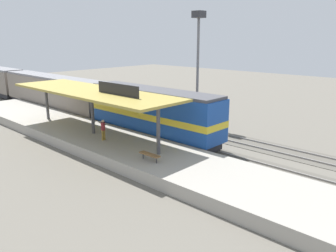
{
  "coord_description": "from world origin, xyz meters",
  "views": [
    {
      "loc": [
        -20.94,
        -24.11,
        9.07
      ],
      "look_at": [
        -1.38,
        -5.94,
        2.0
      ],
      "focal_mm": 35.9,
      "sensor_mm": 36.0,
      "label": 1
    }
  ],
  "objects": [
    {
      "name": "track_near",
      "position": [
        0.0,
        0.0,
        0.03
      ],
      "size": [
        3.2,
        110.0,
        0.16
      ],
      "color": "#565249",
      "rests_on": "ground"
    },
    {
      "name": "passenger_carriage_front",
      "position": [
        0.0,
        15.26,
        2.31
      ],
      "size": [
        2.9,
        20.0,
        4.24
      ],
      "color": "#28282D",
      "rests_on": "track_near"
    },
    {
      "name": "person_waiting",
      "position": [
        -5.23,
        -2.3,
        1.85
      ],
      "size": [
        0.34,
        0.34,
        1.71
      ],
      "color": "olive",
      "rests_on": "platform"
    },
    {
      "name": "station_canopy",
      "position": [
        -4.6,
        -0.09,
        4.53
      ],
      "size": [
        5.2,
        18.0,
        4.7
      ],
      "color": "#47474C",
      "rests_on": "platform"
    },
    {
      "name": "freight_car",
      "position": [
        4.6,
        2.86,
        1.97
      ],
      "size": [
        2.8,
        12.0,
        3.54
      ],
      "color": "#28282D",
      "rests_on": "track_far"
    },
    {
      "name": "ground_plane",
      "position": [
        2.0,
        0.0,
        0.0
      ],
      "size": [
        120.0,
        120.0,
        0.0
      ],
      "primitive_type": "plane",
      "color": "#666056"
    },
    {
      "name": "light_mast",
      "position": [
        7.8,
        -1.75,
        8.4
      ],
      "size": [
        1.1,
        1.1,
        11.7
      ],
      "color": "slate",
      "rests_on": "ground"
    },
    {
      "name": "track_far",
      "position": [
        4.6,
        0.0,
        0.03
      ],
      "size": [
        3.2,
        110.0,
        0.16
      ],
      "color": "#565249",
      "rests_on": "ground"
    },
    {
      "name": "platform",
      "position": [
        -4.6,
        0.0,
        0.45
      ],
      "size": [
        6.0,
        44.0,
        0.9
      ],
      "primitive_type": "cube",
      "color": "#9E998E",
      "rests_on": "ground"
    },
    {
      "name": "locomotive",
      "position": [
        0.0,
        -2.74,
        2.41
      ],
      "size": [
        2.93,
        14.43,
        4.44
      ],
      "color": "#28282D",
      "rests_on": "track_near"
    },
    {
      "name": "platform_bench",
      "position": [
        -6.0,
        -8.53,
        1.34
      ],
      "size": [
        0.44,
        1.7,
        0.5
      ],
      "color": "#333338",
      "rests_on": "platform"
    }
  ]
}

